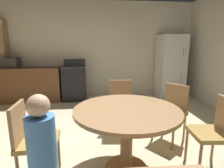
% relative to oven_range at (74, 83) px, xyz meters
% --- Properties ---
extents(ground_plane, '(14.00, 14.00, 0.00)m').
position_rel_oven_range_xyz_m(ground_plane, '(0.56, -2.66, -0.47)').
color(ground_plane, beige).
extents(wall_back, '(6.04, 0.12, 2.70)m').
position_rel_oven_range_xyz_m(wall_back, '(0.56, 0.40, 0.88)').
color(wall_back, beige).
rests_on(wall_back, ground).
extents(kitchen_counter, '(1.81, 0.60, 0.90)m').
position_rel_oven_range_xyz_m(kitchen_counter, '(-1.26, -0.00, -0.02)').
color(kitchen_counter, brown).
rests_on(kitchen_counter, ground).
extents(pantry_column, '(0.44, 0.36, 2.10)m').
position_rel_oven_range_xyz_m(pantry_column, '(-1.94, 0.18, 0.58)').
color(pantry_column, '#9E754C').
rests_on(pantry_column, ground).
extents(oven_range, '(0.60, 0.60, 1.10)m').
position_rel_oven_range_xyz_m(oven_range, '(0.00, 0.00, 0.00)').
color(oven_range, black).
rests_on(oven_range, ground).
extents(refrigerator, '(0.68, 0.68, 1.76)m').
position_rel_oven_range_xyz_m(refrigerator, '(2.70, -0.05, 0.41)').
color(refrigerator, white).
rests_on(refrigerator, ground).
extents(microwave, '(0.44, 0.32, 0.26)m').
position_rel_oven_range_xyz_m(microwave, '(-1.62, -0.00, 0.56)').
color(microwave, '#2D2B28').
rests_on(microwave, kitchen_counter).
extents(dining_table, '(1.18, 1.18, 0.76)m').
position_rel_oven_range_xyz_m(dining_table, '(0.89, -3.01, 0.13)').
color(dining_table, '#9E754C').
rests_on(dining_table, ground).
extents(chair_north, '(0.44, 0.44, 0.87)m').
position_rel_oven_range_xyz_m(chair_north, '(0.98, -1.99, 0.03)').
color(chair_north, '#9E754C').
rests_on(chair_north, ground).
extents(chair_northeast, '(0.56, 0.56, 0.87)m').
position_rel_oven_range_xyz_m(chair_northeast, '(1.70, -2.40, 0.03)').
color(chair_northeast, '#9E754C').
rests_on(chair_northeast, ground).
extents(chair_east, '(0.43, 0.43, 0.87)m').
position_rel_oven_range_xyz_m(chair_east, '(1.90, -3.10, 0.03)').
color(chair_east, '#9E754C').
rests_on(chair_east, ground).
extents(chair_west, '(0.42, 0.42, 0.87)m').
position_rel_oven_range_xyz_m(chair_west, '(-0.13, -3.07, 0.03)').
color(chair_west, '#9E754C').
rests_on(chair_west, ground).
extents(person_child, '(0.31, 0.31, 1.09)m').
position_rel_oven_range_xyz_m(person_child, '(0.12, -3.56, 0.11)').
color(person_child, '#8C337A').
rests_on(person_child, ground).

